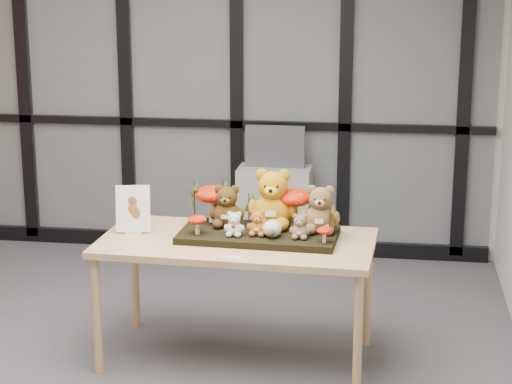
% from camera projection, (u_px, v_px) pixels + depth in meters
% --- Properties ---
extents(floor, '(5.00, 5.00, 0.00)m').
position_uv_depth(floor, '(88.00, 380.00, 5.29)').
color(floor, '#4E4D52').
rests_on(floor, ground).
extents(room_shell, '(5.00, 5.00, 5.00)m').
position_uv_depth(room_shell, '(73.00, 87.00, 4.87)').
color(room_shell, '#B6B3AC').
rests_on(room_shell, floor).
extents(glass_partition, '(4.90, 0.06, 2.78)m').
position_uv_depth(glass_partition, '(181.00, 77.00, 7.30)').
color(glass_partition, '#2D383F').
rests_on(glass_partition, floor).
extents(display_table, '(1.62, 0.86, 0.75)m').
position_uv_depth(display_table, '(237.00, 250.00, 5.40)').
color(display_table, tan).
rests_on(display_table, floor).
extents(diorama_tray, '(0.93, 0.50, 0.04)m').
position_uv_depth(diorama_tray, '(259.00, 235.00, 5.41)').
color(diorama_tray, black).
rests_on(diorama_tray, display_table).
extents(bear_pooh_yellow, '(0.31, 0.28, 0.39)m').
position_uv_depth(bear_pooh_yellow, '(273.00, 195.00, 5.46)').
color(bear_pooh_yellow, '#BC820F').
rests_on(bear_pooh_yellow, diorama_tray).
extents(bear_brown_medium, '(0.22, 0.20, 0.28)m').
position_uv_depth(bear_brown_medium, '(227.00, 204.00, 5.48)').
color(bear_brown_medium, '#472D0F').
rests_on(bear_brown_medium, diorama_tray).
extents(bear_tan_back, '(0.24, 0.22, 0.30)m').
position_uv_depth(bear_tan_back, '(320.00, 206.00, 5.37)').
color(bear_tan_back, brown).
rests_on(bear_tan_back, diorama_tray).
extents(bear_small_yellow, '(0.13, 0.12, 0.17)m').
position_uv_depth(bear_small_yellow, '(258.00, 221.00, 5.32)').
color(bear_small_yellow, '#AD5D19').
rests_on(bear_small_yellow, diorama_tray).
extents(bear_white_bow, '(0.13, 0.11, 0.16)m').
position_uv_depth(bear_white_bow, '(234.00, 222.00, 5.31)').
color(bear_white_bow, silver).
rests_on(bear_white_bow, diorama_tray).
extents(bear_beige_small, '(0.13, 0.11, 0.16)m').
position_uv_depth(bear_beige_small, '(300.00, 225.00, 5.26)').
color(bear_beige_small, olive).
rests_on(bear_beige_small, diorama_tray).
extents(plush_cream_hedgehog, '(0.09, 0.08, 0.11)m').
position_uv_depth(plush_cream_hedgehog, '(272.00, 228.00, 5.29)').
color(plush_cream_hedgehog, silver).
rests_on(plush_cream_hedgehog, diorama_tray).
extents(mushroom_back_left, '(0.22, 0.22, 0.25)m').
position_uv_depth(mushroom_back_left, '(213.00, 202.00, 5.57)').
color(mushroom_back_left, '#AB1805').
rests_on(mushroom_back_left, diorama_tray).
extents(mushroom_back_right, '(0.22, 0.22, 0.25)m').
position_uv_depth(mushroom_back_right, '(294.00, 206.00, 5.49)').
color(mushroom_back_right, '#AB1805').
rests_on(mushroom_back_right, diorama_tray).
extents(mushroom_front_left, '(0.11, 0.11, 0.12)m').
position_uv_depth(mushroom_front_left, '(197.00, 224.00, 5.34)').
color(mushroom_front_left, '#AB1805').
rests_on(mushroom_front_left, diorama_tray).
extents(mushroom_front_right, '(0.09, 0.09, 0.10)m').
position_uv_depth(mushroom_front_right, '(324.00, 234.00, 5.19)').
color(mushroom_front_right, '#AB1805').
rests_on(mushroom_front_right, diorama_tray).
extents(sprig_green_far_left, '(0.05, 0.05, 0.25)m').
position_uv_depth(sprig_green_far_left, '(194.00, 202.00, 5.56)').
color(sprig_green_far_left, '#133A0D').
rests_on(sprig_green_far_left, diorama_tray).
extents(sprig_green_mid_left, '(0.05, 0.05, 0.26)m').
position_uv_depth(sprig_green_mid_left, '(223.00, 201.00, 5.58)').
color(sprig_green_mid_left, '#133A0D').
rests_on(sprig_green_mid_left, diorama_tray).
extents(sprig_dry_far_right, '(0.05, 0.05, 0.26)m').
position_uv_depth(sprig_dry_far_right, '(327.00, 209.00, 5.40)').
color(sprig_dry_far_right, brown).
rests_on(sprig_dry_far_right, diorama_tray).
extents(sprig_dry_mid_right, '(0.05, 0.05, 0.19)m').
position_uv_depth(sprig_dry_mid_right, '(330.00, 221.00, 5.29)').
color(sprig_dry_mid_right, brown).
rests_on(sprig_dry_mid_right, diorama_tray).
extents(sprig_green_centre, '(0.05, 0.05, 0.18)m').
position_uv_depth(sprig_green_centre, '(249.00, 207.00, 5.57)').
color(sprig_green_centre, '#133A0D').
rests_on(sprig_green_centre, diorama_tray).
extents(sign_holder, '(0.21, 0.09, 0.29)m').
position_uv_depth(sign_holder, '(133.00, 211.00, 5.48)').
color(sign_holder, silver).
rests_on(sign_holder, display_table).
extents(label_card, '(0.09, 0.03, 0.00)m').
position_uv_depth(label_card, '(233.00, 257.00, 5.07)').
color(label_card, white).
rests_on(label_card, display_table).
extents(cabinet, '(0.56, 0.33, 0.75)m').
position_uv_depth(cabinet, '(274.00, 214.00, 7.25)').
color(cabinet, '#9B948A').
rests_on(cabinet, floor).
extents(monitor, '(0.46, 0.05, 0.32)m').
position_uv_depth(monitor, '(275.00, 147.00, 7.13)').
color(monitor, '#4B4E53').
rests_on(monitor, cabinet).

